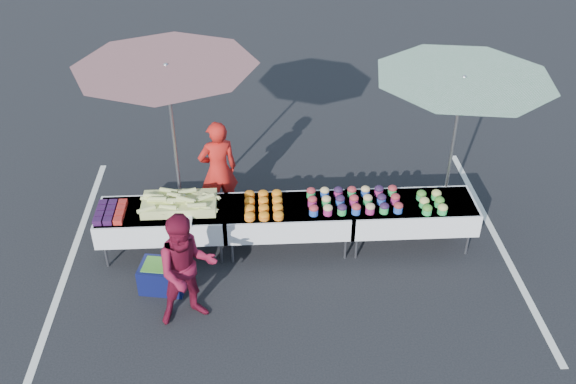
{
  "coord_description": "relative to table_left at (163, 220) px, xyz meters",
  "views": [
    {
      "loc": [
        -0.41,
        -7.5,
        6.08
      ],
      "look_at": [
        0.0,
        0.0,
        1.0
      ],
      "focal_mm": 40.0,
      "sensor_mm": 36.0,
      "label": 1
    }
  ],
  "objects": [
    {
      "name": "corn_pile",
      "position": [
        0.26,
        0.04,
        0.26
      ],
      "size": [
        1.16,
        0.57,
        0.26
      ],
      "color": "#C1C063",
      "rests_on": "table_left"
    },
    {
      "name": "table_left",
      "position": [
        0.0,
        0.0,
        0.0
      ],
      "size": [
        1.86,
        0.81,
        0.75
      ],
      "color": "white",
      "rests_on": "ground"
    },
    {
      "name": "stripe_left",
      "position": [
        -1.4,
        0.0,
        -0.58
      ],
      "size": [
        0.1,
        5.0,
        0.0
      ],
      "primitive_type": "cube",
      "color": "silver",
      "rests_on": "ground"
    },
    {
      "name": "customer",
      "position": [
        0.46,
        -1.37,
        0.22
      ],
      "size": [
        0.92,
        0.8,
        1.61
      ],
      "primitive_type": "imported",
      "rotation": [
        0.0,
        0.0,
        0.29
      ],
      "color": "maroon",
      "rests_on": "ground"
    },
    {
      "name": "table_right",
      "position": [
        3.6,
        0.0,
        0.0
      ],
      "size": [
        1.86,
        0.81,
        0.75
      ],
      "color": "white",
      "rests_on": "ground"
    },
    {
      "name": "berry_punnets",
      "position": [
        -0.71,
        -0.06,
        0.21
      ],
      "size": [
        0.4,
        0.54,
        0.08
      ],
      "color": "black",
      "rests_on": "table_left"
    },
    {
      "name": "umbrella_left",
      "position": [
        0.17,
        0.8,
        1.82
      ],
      "size": [
        2.6,
        2.6,
        2.65
      ],
      "rotation": [
        0.0,
        0.0,
        0.0
      ],
      "color": "black",
      "rests_on": "ground"
    },
    {
      "name": "carrot_bowls",
      "position": [
        1.45,
        -0.01,
        0.22
      ],
      "size": [
        0.55,
        0.69,
        0.11
      ],
      "color": "orange",
      "rests_on": "table_center"
    },
    {
      "name": "vendor",
      "position": [
        0.77,
        0.91,
        0.25
      ],
      "size": [
        0.7,
        0.56,
        1.66
      ],
      "primitive_type": "imported",
      "rotation": [
        0.0,
        0.0,
        3.44
      ],
      "color": "red",
      "rests_on": "ground"
    },
    {
      "name": "potato_cups",
      "position": [
        2.75,
        0.0,
        0.25
      ],
      "size": [
        1.34,
        0.58,
        0.16
      ],
      "color": "blue",
      "rests_on": "table_right"
    },
    {
      "name": "umbrella_right",
      "position": [
        4.21,
        0.4,
        1.73
      ],
      "size": [
        3.0,
        3.0,
        2.55
      ],
      "rotation": [
        0.0,
        0.0,
        0.23
      ],
      "color": "black",
      "rests_on": "ground"
    },
    {
      "name": "bean_baskets",
      "position": [
        3.86,
        -0.1,
        0.24
      ],
      "size": [
        0.36,
        0.5,
        0.15
      ],
      "color": "green",
      "rests_on": "table_right"
    },
    {
      "name": "plastic_bags",
      "position": [
        0.3,
        -0.3,
        0.19
      ],
      "size": [
        0.3,
        0.25,
        0.05
      ],
      "primitive_type": "cube",
      "color": "white",
      "rests_on": "table_left"
    },
    {
      "name": "stripe_right",
      "position": [
        5.0,
        0.0,
        -0.58
      ],
      "size": [
        0.1,
        5.0,
        0.0
      ],
      "primitive_type": "cube",
      "color": "silver",
      "rests_on": "ground"
    },
    {
      "name": "ground",
      "position": [
        1.8,
        0.0,
        -0.58
      ],
      "size": [
        80.0,
        80.0,
        0.0
      ],
      "primitive_type": "plane",
      "color": "black"
    },
    {
      "name": "storage_bin",
      "position": [
        0.04,
        -0.78,
        -0.38
      ],
      "size": [
        0.68,
        0.54,
        0.4
      ],
      "rotation": [
        0.0,
        0.0,
        -0.17
      ],
      "color": "#0C113F",
      "rests_on": "ground"
    },
    {
      "name": "table_center",
      "position": [
        1.8,
        0.0,
        0.0
      ],
      "size": [
        1.86,
        0.81,
        0.75
      ],
      "color": "white",
      "rests_on": "ground"
    }
  ]
}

